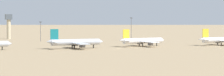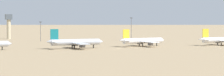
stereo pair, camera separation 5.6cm
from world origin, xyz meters
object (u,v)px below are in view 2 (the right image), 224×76
(control_tower, at_px, (9,24))
(light_pole_east, at_px, (131,28))
(parked_jet_yellow_4, at_px, (221,40))
(light_pole_mid, at_px, (41,30))
(parked_jet_yellow_3, at_px, (142,41))
(parked_jet_teal_2, at_px, (75,42))

(control_tower, xyz_separation_m, light_pole_east, (81.45, -64.03, -2.17))
(parked_jet_yellow_4, height_order, light_pole_east, light_pole_east)
(light_pole_mid, xyz_separation_m, light_pole_east, (66.64, -16.31, 1.52))
(parked_jet_yellow_3, height_order, parked_jet_yellow_4, parked_jet_yellow_3)
(control_tower, height_order, light_pole_east, control_tower)
(parked_jet_yellow_4, distance_m, light_pole_mid, 134.08)
(light_pole_east, bearing_deg, light_pole_mid, 166.25)
(parked_jet_yellow_3, bearing_deg, light_pole_mid, 111.85)
(parked_jet_yellow_4, height_order, control_tower, control_tower)
(parked_jet_yellow_3, distance_m, light_pole_mid, 95.05)
(parked_jet_teal_2, distance_m, light_pole_mid, 89.31)
(parked_jet_teal_2, distance_m, light_pole_east, 99.84)
(parked_jet_yellow_4, bearing_deg, control_tower, 127.64)
(parked_jet_yellow_3, height_order, light_pole_east, light_pole_east)
(parked_jet_teal_2, distance_m, parked_jet_yellow_4, 99.17)
(parked_jet_yellow_3, relative_size, parked_jet_yellow_4, 1.00)
(parked_jet_teal_2, relative_size, control_tower, 1.74)
(parked_jet_teal_2, height_order, light_pole_mid, light_pole_mid)
(parked_jet_teal_2, xyz_separation_m, light_pole_mid, (1.33, 89.17, 4.73))
(parked_jet_yellow_4, relative_size, control_tower, 1.62)
(control_tower, bearing_deg, parked_jet_yellow_4, -51.05)
(parked_jet_teal_2, relative_size, parked_jet_yellow_4, 1.07)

